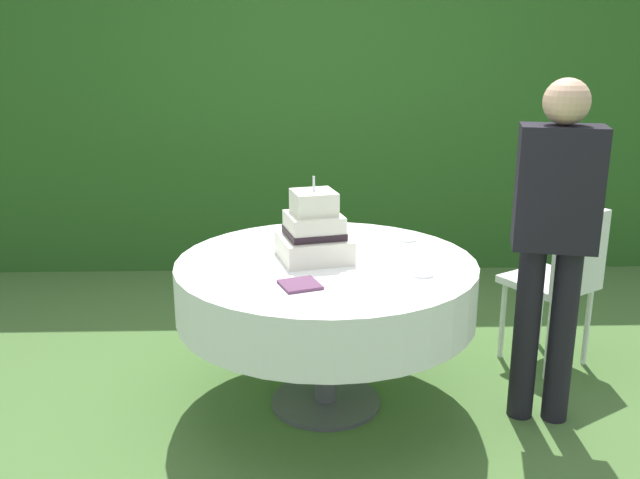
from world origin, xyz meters
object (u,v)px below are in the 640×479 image
(standing_person, at_px, (554,231))
(serving_plate_near, at_px, (406,239))
(serving_plate_far, at_px, (422,274))
(napkin_stack, at_px, (300,285))
(wedding_cake, at_px, (315,232))
(garden_chair, at_px, (562,274))
(cake_table, at_px, (326,288))

(standing_person, bearing_deg, serving_plate_near, 139.88)
(serving_plate_far, bearing_deg, napkin_stack, -167.12)
(wedding_cake, distance_m, standing_person, 1.09)
(napkin_stack, height_order, standing_person, standing_person)
(napkin_stack, relative_size, garden_chair, 0.18)
(wedding_cake, relative_size, napkin_stack, 2.53)
(cake_table, distance_m, serving_plate_far, 0.49)
(wedding_cake, relative_size, serving_plate_far, 3.92)
(cake_table, relative_size, napkin_stack, 9.00)
(cake_table, height_order, serving_plate_far, serving_plate_far)
(standing_person, bearing_deg, napkin_stack, -170.93)
(napkin_stack, xyz_separation_m, garden_chair, (1.40, 0.71, -0.21))
(serving_plate_near, xyz_separation_m, serving_plate_far, (-0.01, -0.55, 0.00))
(garden_chair, bearing_deg, serving_plate_near, -177.44)
(cake_table, height_order, wedding_cake, wedding_cake)
(wedding_cake, relative_size, serving_plate_near, 3.73)
(garden_chair, bearing_deg, cake_table, -163.73)
(cake_table, bearing_deg, napkin_stack, -110.10)
(serving_plate_near, height_order, standing_person, standing_person)
(cake_table, xyz_separation_m, serving_plate_far, (0.42, -0.21, 0.14))
(serving_plate_near, distance_m, napkin_stack, 0.87)
(serving_plate_near, relative_size, garden_chair, 0.12)
(serving_plate_far, xyz_separation_m, garden_chair, (0.86, 0.59, -0.21))
(garden_chair, xyz_separation_m, standing_person, (-0.26, -0.53, 0.39))
(serving_plate_far, bearing_deg, wedding_cake, 151.10)
(cake_table, distance_m, wedding_cake, 0.27)
(cake_table, xyz_separation_m, serving_plate_near, (0.43, 0.33, 0.14))
(cake_table, relative_size, wedding_cake, 3.56)
(wedding_cake, bearing_deg, cake_table, -41.30)
(standing_person, bearing_deg, wedding_cake, 169.22)
(serving_plate_near, xyz_separation_m, napkin_stack, (-0.55, -0.67, 0.00))
(serving_plate_far, bearing_deg, garden_chair, 34.36)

